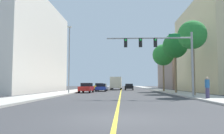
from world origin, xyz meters
TOP-DOWN VIEW (x-y plane):
  - ground at (0.00, 42.00)m, footprint 192.00×192.00m
  - sidewalk_left at (-8.38, 42.00)m, footprint 3.72×168.00m
  - sidewalk_right at (8.38, 42.00)m, footprint 3.72×168.00m
  - lane_marking_center at (0.00, 42.00)m, footprint 0.16×144.00m
  - building_left_near at (-20.21, 28.33)m, footprint 16.07×24.79m
  - building_right_far at (17.38, 56.16)m, footprint 10.41×22.00m
  - traffic_signal_mast at (4.19, 12.67)m, footprint 8.26×0.36m
  - street_lamp at (-7.02, 21.36)m, footprint 0.56×0.28m
  - palm_near at (7.92, 15.75)m, footprint 3.14×3.14m
  - palm_mid at (7.74, 22.92)m, footprint 3.50×3.50m
  - palm_far at (7.36, 30.10)m, footprint 3.70×3.70m
  - car_yellow at (-4.81, 40.44)m, footprint 1.97×4.44m
  - car_red at (-5.25, 25.50)m, footprint 1.93×4.06m
  - car_black at (1.76, 40.89)m, footprint 2.06×4.32m
  - car_blue at (-3.51, 31.84)m, footprint 1.93×4.25m
  - delivery_truck at (-1.14, 43.01)m, footprint 2.61×7.39m
  - pedestrian at (7.50, 10.69)m, footprint 0.38×0.38m

SIDE VIEW (x-z plane):
  - ground at x=0.00m, z-range 0.00..0.00m
  - lane_marking_center at x=0.00m, z-range 0.00..0.01m
  - sidewalk_left at x=-8.38m, z-range 0.00..0.15m
  - sidewalk_right at x=8.38m, z-range 0.00..0.15m
  - car_black at x=1.76m, z-range 0.04..1.43m
  - car_blue at x=-3.51m, z-range 0.03..1.45m
  - car_red at x=-5.25m, z-range 0.01..1.51m
  - car_yellow at x=-4.81m, z-range 0.01..1.53m
  - pedestrian at x=7.50m, z-range 0.15..1.97m
  - delivery_truck at x=-1.14m, z-range 0.11..3.02m
  - traffic_signal_mast at x=4.19m, z-range 1.56..7.73m
  - street_lamp at x=-7.02m, z-range 0.58..9.76m
  - building_right_far at x=17.38m, z-range 0.00..12.32m
  - palm_far at x=7.36m, z-range 2.30..10.36m
  - palm_near at x=7.92m, z-range 2.54..10.67m
  - palm_mid at x=7.74m, z-range 2.52..10.88m
  - building_left_near at x=-20.21m, z-range 0.00..15.44m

